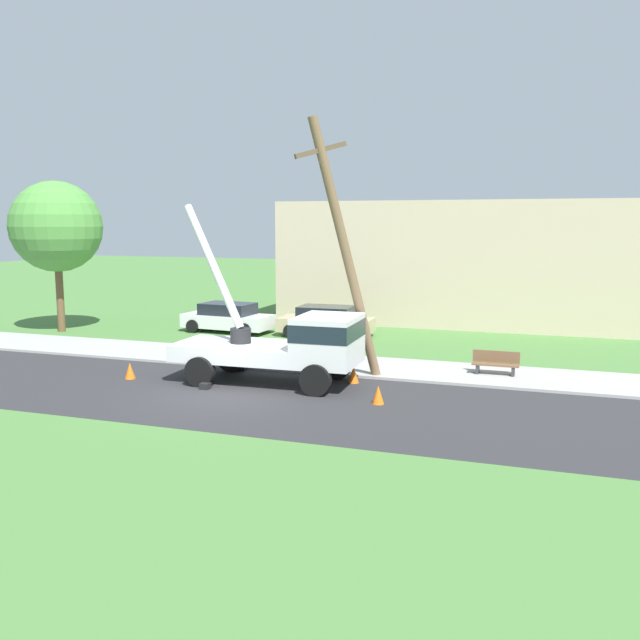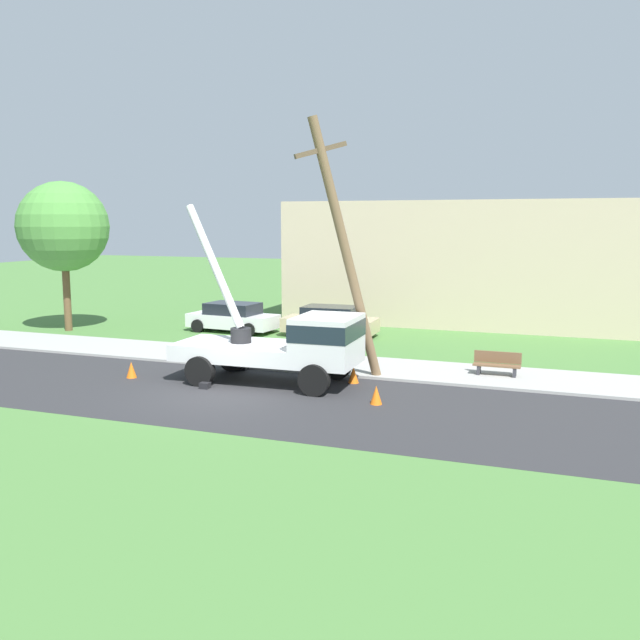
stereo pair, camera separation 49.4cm
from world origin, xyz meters
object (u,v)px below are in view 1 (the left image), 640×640
object	(u,v)px
parked_sedan_tan	(326,321)
traffic_cone_ahead	(378,395)
utility_truck	(290,343)
traffic_cone_curbside	(354,375)
parked_sedan_white	(228,318)
traffic_cone_behind	(130,371)
park_bench	(496,364)
roadside_tree_near	(56,227)
leaning_utility_pole	(345,248)

from	to	relation	value
parked_sedan_tan	traffic_cone_ahead	bearing A→B (deg)	-64.06
traffic_cone_ahead	utility_truck	bearing A→B (deg)	156.57
traffic_cone_curbside	parked_sedan_white	size ratio (longest dim) A/B	0.12
traffic_cone_behind	parked_sedan_white	world-z (taller)	parked_sedan_white
traffic_cone_behind	parked_sedan_tan	bearing A→B (deg)	71.11
parked_sedan_white	park_bench	xyz separation A→B (m)	(13.20, -5.73, -0.25)
traffic_cone_curbside	roadside_tree_near	size ratio (longest dim) A/B	0.08
utility_truck	leaning_utility_pole	bearing A→B (deg)	37.13
utility_truck	parked_sedan_white	size ratio (longest dim) A/B	1.51
traffic_cone_ahead	leaning_utility_pole	bearing A→B (deg)	125.47
traffic_cone_ahead	traffic_cone_curbside	world-z (taller)	same
traffic_cone_behind	roadside_tree_near	distance (m)	12.83
leaning_utility_pole	parked_sedan_white	size ratio (longest dim) A/B	1.93
utility_truck	park_bench	bearing A→B (deg)	27.65
leaning_utility_pole	park_bench	distance (m)	6.67
traffic_cone_ahead	roadside_tree_near	distance (m)	20.30
traffic_cone_behind	traffic_cone_ahead	bearing A→B (deg)	-2.53
traffic_cone_curbside	roadside_tree_near	distance (m)	18.18
traffic_cone_behind	parked_sedan_tan	world-z (taller)	parked_sedan_tan
utility_truck	park_bench	xyz separation A→B (m)	(6.35, 3.32, -0.95)
traffic_cone_curbside	park_bench	size ratio (longest dim) A/B	0.35
traffic_cone_curbside	parked_sedan_tan	size ratio (longest dim) A/B	0.13
leaning_utility_pole	traffic_cone_ahead	bearing A→B (deg)	-54.53
parked_sedan_tan	roadside_tree_near	distance (m)	13.78
traffic_cone_behind	traffic_cone_curbside	world-z (taller)	same
traffic_cone_ahead	parked_sedan_tan	xyz separation A→B (m)	(-5.29, 10.89, 0.43)
parked_sedan_white	traffic_cone_curbside	bearing A→B (deg)	-43.02
traffic_cone_behind	park_bench	bearing A→B (deg)	20.29
traffic_cone_curbside	traffic_cone_ahead	bearing A→B (deg)	-58.25
parked_sedan_tan	park_bench	world-z (taller)	parked_sedan_tan
traffic_cone_ahead	traffic_cone_curbside	size ratio (longest dim) A/B	1.00
traffic_cone_curbside	park_bench	world-z (taller)	park_bench
utility_truck	traffic_cone_curbside	xyz separation A→B (m)	(1.92, 0.87, -1.13)
traffic_cone_behind	traffic_cone_curbside	bearing A→B (deg)	14.56
traffic_cone_behind	roadside_tree_near	xyz separation A→B (m)	(-9.14, 7.60, 4.82)
parked_sedan_tan	roadside_tree_near	bearing A→B (deg)	-167.18
traffic_cone_curbside	parked_sedan_white	xyz separation A→B (m)	(-8.77, 8.19, 0.43)
utility_truck	parked_sedan_white	distance (m)	11.38
traffic_cone_ahead	parked_sedan_white	world-z (taller)	parked_sedan_white
leaning_utility_pole	traffic_cone_behind	size ratio (longest dim) A/B	15.65
utility_truck	leaning_utility_pole	distance (m)	3.62
traffic_cone_curbside	parked_sedan_white	distance (m)	12.01
traffic_cone_behind	roadside_tree_near	bearing A→B (deg)	140.28
roadside_tree_near	parked_sedan_tan	bearing A→B (deg)	12.82
park_bench	traffic_cone_ahead	bearing A→B (deg)	-121.98
leaning_utility_pole	traffic_cone_ahead	distance (m)	5.29
roadside_tree_near	traffic_cone_ahead	bearing A→B (deg)	-23.90
traffic_cone_ahead	parked_sedan_white	bearing A→B (deg)	134.17
parked_sedan_white	roadside_tree_near	size ratio (longest dim) A/B	0.62
utility_truck	parked_sedan_tan	xyz separation A→B (m)	(-1.93, 9.43, -0.70)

